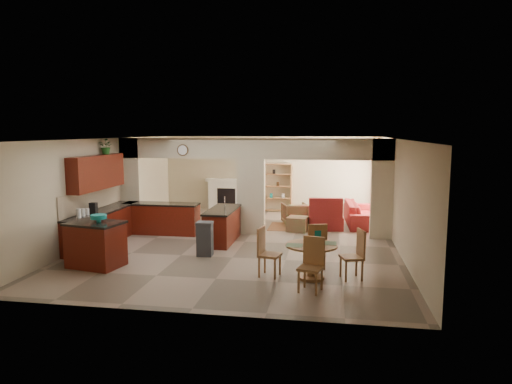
% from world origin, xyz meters
% --- Properties ---
extents(floor, '(10.00, 10.00, 0.00)m').
position_xyz_m(floor, '(0.00, 0.00, 0.00)').
color(floor, '#87715D').
rests_on(floor, ground).
extents(ceiling, '(10.00, 10.00, 0.00)m').
position_xyz_m(ceiling, '(0.00, 0.00, 2.80)').
color(ceiling, white).
rests_on(ceiling, wall_back).
extents(wall_back, '(8.00, 0.00, 8.00)m').
position_xyz_m(wall_back, '(0.00, 5.00, 1.40)').
color(wall_back, '#C5B690').
rests_on(wall_back, floor).
extents(wall_front, '(8.00, 0.00, 8.00)m').
position_xyz_m(wall_front, '(0.00, -5.00, 1.40)').
color(wall_front, '#C5B690').
rests_on(wall_front, floor).
extents(wall_left, '(0.00, 10.00, 10.00)m').
position_xyz_m(wall_left, '(-4.00, 0.00, 1.40)').
color(wall_left, '#C5B690').
rests_on(wall_left, floor).
extents(wall_right, '(0.00, 10.00, 10.00)m').
position_xyz_m(wall_right, '(4.00, 0.00, 1.40)').
color(wall_right, '#C5B690').
rests_on(wall_right, floor).
extents(partition_left_pier, '(0.60, 0.25, 2.80)m').
position_xyz_m(partition_left_pier, '(-3.70, 1.00, 1.40)').
color(partition_left_pier, '#C5B690').
rests_on(partition_left_pier, floor).
extents(partition_center_pier, '(0.80, 0.25, 2.20)m').
position_xyz_m(partition_center_pier, '(0.00, 1.00, 1.10)').
color(partition_center_pier, '#C5B690').
rests_on(partition_center_pier, floor).
extents(partition_right_pier, '(0.60, 0.25, 2.80)m').
position_xyz_m(partition_right_pier, '(3.70, 1.00, 1.40)').
color(partition_right_pier, '#C5B690').
rests_on(partition_right_pier, floor).
extents(partition_header, '(8.00, 0.25, 0.60)m').
position_xyz_m(partition_header, '(0.00, 1.00, 2.50)').
color(partition_header, '#C5B690').
rests_on(partition_header, partition_center_pier).
extents(kitchen_counter, '(2.52, 3.29, 1.48)m').
position_xyz_m(kitchen_counter, '(-3.26, -0.25, 0.46)').
color(kitchen_counter, '#3C1406').
rests_on(kitchen_counter, floor).
extents(upper_cabinets, '(0.35, 2.40, 0.90)m').
position_xyz_m(upper_cabinets, '(-3.82, -0.80, 1.92)').
color(upper_cabinets, '#3C1406').
rests_on(upper_cabinets, wall_left).
extents(peninsula, '(0.70, 1.85, 0.91)m').
position_xyz_m(peninsula, '(-0.60, -0.11, 0.46)').
color(peninsula, '#3C1406').
rests_on(peninsula, floor).
extents(wall_clock, '(0.34, 0.03, 0.34)m').
position_xyz_m(wall_clock, '(-2.00, 0.85, 2.45)').
color(wall_clock, '#4A3118').
rests_on(wall_clock, partition_header).
extents(rug, '(1.60, 1.30, 0.01)m').
position_xyz_m(rug, '(1.20, 2.10, 0.01)').
color(rug, brown).
rests_on(rug, floor).
extents(fireplace, '(1.60, 0.35, 1.20)m').
position_xyz_m(fireplace, '(-1.60, 4.83, 0.61)').
color(fireplace, white).
rests_on(fireplace, floor).
extents(shelving_unit, '(1.00, 0.32, 1.80)m').
position_xyz_m(shelving_unit, '(0.35, 4.82, 0.90)').
color(shelving_unit, brown).
rests_on(shelving_unit, floor).
extents(window_a, '(0.02, 0.90, 1.90)m').
position_xyz_m(window_a, '(3.97, 2.30, 1.20)').
color(window_a, white).
rests_on(window_a, wall_right).
extents(window_b, '(0.02, 0.90, 1.90)m').
position_xyz_m(window_b, '(3.97, 4.00, 1.20)').
color(window_b, white).
rests_on(window_b, wall_right).
extents(glazed_door, '(0.02, 0.70, 2.10)m').
position_xyz_m(glazed_door, '(3.97, 3.15, 1.05)').
color(glazed_door, white).
rests_on(glazed_door, wall_right).
extents(drape_a_left, '(0.10, 0.28, 2.30)m').
position_xyz_m(drape_a_left, '(3.93, 1.70, 1.20)').
color(drape_a_left, '#3E2319').
rests_on(drape_a_left, wall_right).
extents(drape_a_right, '(0.10, 0.28, 2.30)m').
position_xyz_m(drape_a_right, '(3.93, 2.90, 1.20)').
color(drape_a_right, '#3E2319').
rests_on(drape_a_right, wall_right).
extents(drape_b_left, '(0.10, 0.28, 2.30)m').
position_xyz_m(drape_b_left, '(3.93, 3.40, 1.20)').
color(drape_b_left, '#3E2319').
rests_on(drape_b_left, wall_right).
extents(drape_b_right, '(0.10, 0.28, 2.30)m').
position_xyz_m(drape_b_right, '(3.93, 4.60, 1.20)').
color(drape_b_right, '#3E2319').
rests_on(drape_b_right, wall_right).
extents(ceiling_fan, '(1.00, 1.00, 0.10)m').
position_xyz_m(ceiling_fan, '(1.50, 3.00, 2.56)').
color(ceiling_fan, white).
rests_on(ceiling_fan, ceiling).
extents(kitchen_island, '(1.30, 1.03, 1.01)m').
position_xyz_m(kitchen_island, '(-2.84, -2.79, 0.51)').
color(kitchen_island, '#3C1406').
rests_on(kitchen_island, floor).
extents(teal_bowl, '(0.35, 0.35, 0.16)m').
position_xyz_m(teal_bowl, '(-2.77, -2.76, 1.09)').
color(teal_bowl, '#138583').
rests_on(teal_bowl, kitchen_island).
extents(trash_can, '(0.38, 0.32, 0.77)m').
position_xyz_m(trash_can, '(-0.69, -1.54, 0.38)').
color(trash_can, '#2D2D2F').
rests_on(trash_can, floor).
extents(dining_table, '(1.06, 1.06, 0.72)m').
position_xyz_m(dining_table, '(1.93, -2.87, 0.49)').
color(dining_table, brown).
rests_on(dining_table, floor).
extents(fruit_bowl, '(0.27, 0.27, 0.15)m').
position_xyz_m(fruit_bowl, '(2.00, -2.84, 0.80)').
color(fruit_bowl, '#90BD28').
rests_on(fruit_bowl, dining_table).
extents(sofa, '(2.52, 1.10, 0.72)m').
position_xyz_m(sofa, '(3.30, 2.90, 0.36)').
color(sofa, maroon).
rests_on(sofa, floor).
extents(chaise, '(1.09, 0.93, 0.40)m').
position_xyz_m(chaise, '(2.16, 2.03, 0.20)').
color(chaise, maroon).
rests_on(chaise, floor).
extents(armchair, '(0.96, 0.97, 0.71)m').
position_xyz_m(armchair, '(1.17, 2.50, 0.35)').
color(armchair, maroon).
rests_on(armchair, floor).
extents(ottoman, '(0.68, 0.68, 0.43)m').
position_xyz_m(ottoman, '(1.33, 1.58, 0.22)').
color(ottoman, maroon).
rests_on(ottoman, floor).
extents(plant, '(0.47, 0.43, 0.43)m').
position_xyz_m(plant, '(-3.82, -0.24, 2.59)').
color(plant, '#194B14').
rests_on(plant, upper_cabinets).
extents(chair_north, '(0.52, 0.52, 1.02)m').
position_xyz_m(chair_north, '(2.00, -2.19, 0.55)').
color(chair_north, brown).
rests_on(chair_north, floor).
extents(chair_east, '(0.52, 0.52, 1.02)m').
position_xyz_m(chair_east, '(2.82, -2.73, 0.55)').
color(chair_east, brown).
rests_on(chair_east, floor).
extents(chair_south, '(0.52, 0.52, 1.02)m').
position_xyz_m(chair_south, '(1.97, -3.55, 0.55)').
color(chair_south, brown).
rests_on(chair_south, floor).
extents(chair_west, '(0.50, 0.50, 1.02)m').
position_xyz_m(chair_west, '(0.99, -2.83, 0.55)').
color(chair_west, brown).
rests_on(chair_west, floor).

